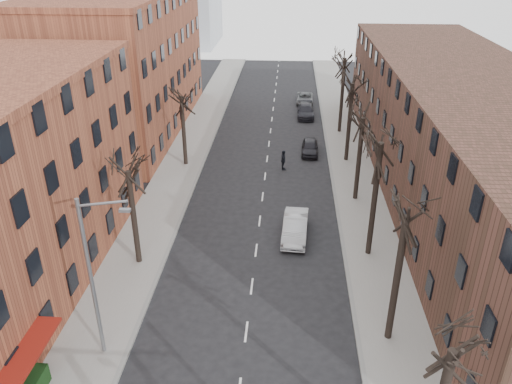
# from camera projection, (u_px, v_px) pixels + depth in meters

# --- Properties ---
(sidewalk_left) EXTENTS (4.00, 90.00, 0.15)m
(sidewalk_left) POSITION_uv_depth(u_px,v_px,m) (184.00, 160.00, 48.07)
(sidewalk_left) COLOR gray
(sidewalk_left) RESTS_ON ground
(sidewalk_right) EXTENTS (4.00, 90.00, 0.15)m
(sidewalk_right) POSITION_uv_depth(u_px,v_px,m) (351.00, 165.00, 47.11)
(sidewalk_right) COLOR gray
(sidewalk_right) RESTS_ON ground
(building_left_far) EXTENTS (12.00, 28.00, 14.00)m
(building_left_far) POSITION_uv_depth(u_px,v_px,m) (122.00, 65.00, 53.42)
(building_left_far) COLOR brown
(building_left_far) RESTS_ON ground
(building_right) EXTENTS (12.00, 50.00, 10.00)m
(building_right) POSITION_uv_depth(u_px,v_px,m) (463.00, 136.00, 39.95)
(building_right) COLOR #4D2D24
(building_right) RESTS_ON ground
(tree_right_b) EXTENTS (5.20, 5.20, 10.80)m
(tree_right_b) POSITION_uv_depth(u_px,v_px,m) (387.00, 338.00, 26.72)
(tree_right_b) COLOR black
(tree_right_b) RESTS_ON ground
(tree_right_c) EXTENTS (5.20, 5.20, 11.60)m
(tree_right_c) POSITION_uv_depth(u_px,v_px,m) (368.00, 254.00, 33.83)
(tree_right_c) COLOR black
(tree_right_c) RESTS_ON ground
(tree_right_d) EXTENTS (5.20, 5.20, 10.00)m
(tree_right_d) POSITION_uv_depth(u_px,v_px,m) (355.00, 200.00, 40.95)
(tree_right_d) COLOR black
(tree_right_d) RESTS_ON ground
(tree_right_e) EXTENTS (5.20, 5.20, 10.80)m
(tree_right_e) POSITION_uv_depth(u_px,v_px,m) (346.00, 161.00, 48.06)
(tree_right_e) COLOR black
(tree_right_e) RESTS_ON ground
(tree_right_f) EXTENTS (5.20, 5.20, 11.60)m
(tree_right_f) POSITION_uv_depth(u_px,v_px,m) (339.00, 132.00, 55.17)
(tree_right_f) COLOR black
(tree_right_f) RESTS_ON ground
(tree_left_a) EXTENTS (5.20, 5.20, 9.50)m
(tree_left_a) POSITION_uv_depth(u_px,v_px,m) (140.00, 263.00, 32.97)
(tree_left_a) COLOR black
(tree_left_a) RESTS_ON ground
(tree_left_b) EXTENTS (5.20, 5.20, 9.50)m
(tree_left_b) POSITION_uv_depth(u_px,v_px,m) (186.00, 165.00, 47.19)
(tree_left_b) COLOR black
(tree_left_b) RESTS_ON ground
(streetlight) EXTENTS (2.45, 0.22, 9.03)m
(streetlight) POSITION_uv_depth(u_px,v_px,m) (94.00, 273.00, 23.55)
(streetlight) COLOR slate
(streetlight) RESTS_ON ground
(silver_sedan) EXTENTS (1.98, 4.94, 1.60)m
(silver_sedan) POSITION_uv_depth(u_px,v_px,m) (295.00, 227.00, 35.48)
(silver_sedan) COLOR #A2A3A8
(silver_sedan) RESTS_ON ground
(parked_car_near) EXTENTS (1.77, 4.07, 1.37)m
(parked_car_near) POSITION_uv_depth(u_px,v_px,m) (310.00, 147.00, 49.41)
(parked_car_near) COLOR black
(parked_car_near) RESTS_ON ground
(parked_car_mid) EXTENTS (2.00, 4.84, 1.40)m
(parked_car_mid) POSITION_uv_depth(u_px,v_px,m) (306.00, 111.00, 59.66)
(parked_car_mid) COLOR black
(parked_car_mid) RESTS_ON ground
(parked_car_far) EXTENTS (2.24, 4.65, 1.28)m
(parked_car_far) POSITION_uv_depth(u_px,v_px,m) (305.00, 98.00, 64.61)
(parked_car_far) COLOR #5B5F63
(parked_car_far) RESTS_ON ground
(pedestrian_crossing) EXTENTS (0.66, 1.18, 1.90)m
(pedestrian_crossing) POSITION_uv_depth(u_px,v_px,m) (283.00, 160.00, 45.82)
(pedestrian_crossing) COLOR black
(pedestrian_crossing) RESTS_ON ground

